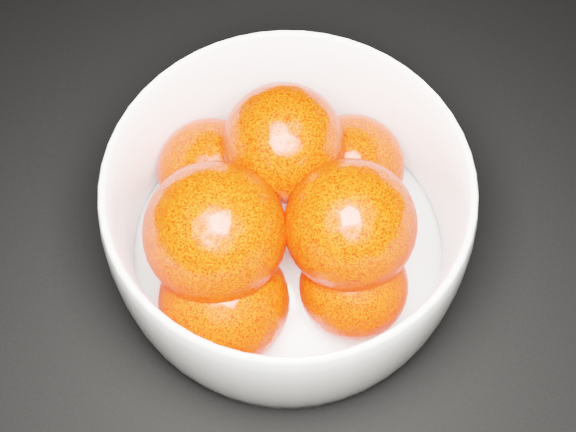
% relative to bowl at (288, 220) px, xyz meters
% --- Properties ---
extents(ground, '(3.00, 3.00, 0.00)m').
position_rel_bowl_xyz_m(ground, '(-0.25, 0.13, -0.06)').
color(ground, black).
rests_on(ground, ground).
extents(bowl, '(0.24, 0.24, 0.11)m').
position_rel_bowl_xyz_m(bowl, '(0.00, 0.00, 0.00)').
color(bowl, white).
rests_on(bowl, ground).
extents(orange_pile, '(0.19, 0.20, 0.13)m').
position_rel_bowl_xyz_m(orange_pile, '(-0.00, -0.01, 0.01)').
color(orange_pile, '#FF1A02').
rests_on(orange_pile, bowl).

